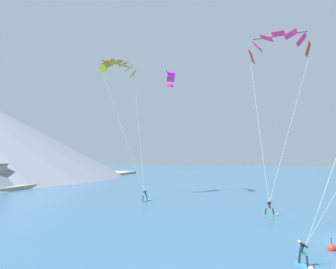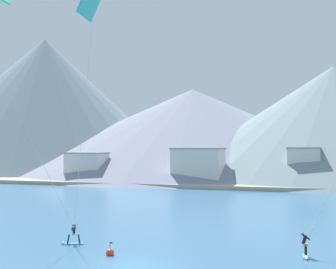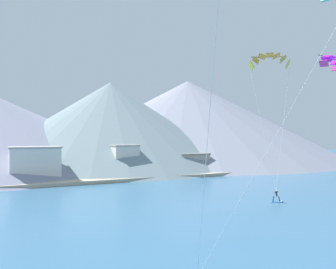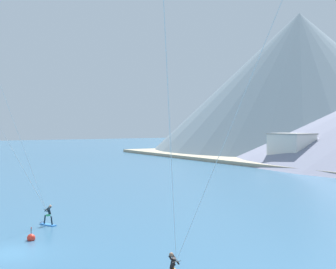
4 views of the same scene
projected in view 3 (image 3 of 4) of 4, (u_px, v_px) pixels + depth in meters
kitesurfer_mid_center at (278, 198)px, 44.71m from camera, size 1.71×1.21×1.77m
parafoil_kite_mid_center at (269, 60)px, 53.17m from camera, size 8.26×9.04×21.17m
parafoil_kite_distant_high_outer at (331, 61)px, 47.90m from camera, size 5.59×2.71×1.89m
shoreline_strip at (91, 179)px, 66.27m from camera, size 180.00×10.00×0.70m
shore_building_harbour_front at (124, 161)px, 73.69m from camera, size 5.77×5.10×7.19m
shore_building_promenade_mid at (191, 163)px, 81.73m from camera, size 8.19×5.63×4.89m
shore_building_quay_west at (35, 165)px, 63.92m from camera, size 9.43×6.92×7.08m
mountain_peak_east_shoulder at (110, 124)px, 104.14m from camera, size 82.44×82.44×26.39m
mountain_peak_far_spur at (188, 120)px, 134.69m from camera, size 120.44×120.44×32.06m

